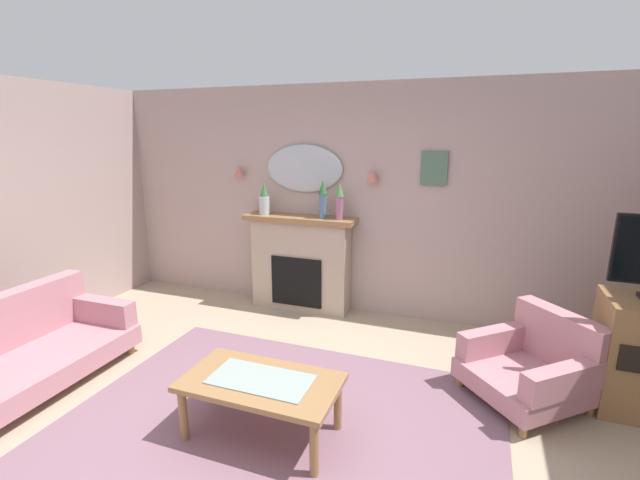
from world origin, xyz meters
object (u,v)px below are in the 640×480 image
Objects in this scene: mantel_vase_left at (264,201)px; wall_mirror at (304,168)px; mantel_vase_right at (323,198)px; armchair_beside_couch at (534,364)px; wall_sconce_left at (239,171)px; fireplace at (300,264)px; coffee_table at (261,387)px; floral_couch at (18,352)px; framed_picture at (434,168)px; mantel_vase_centre at (340,200)px; wall_sconce_right at (373,175)px.

wall_mirror reaches higher than mantel_vase_left.
mantel_vase_right is 0.38× the size of armchair_beside_couch.
armchair_beside_couch is at bearing -19.68° from wall_sconce_left.
fireplace is 1.38m from wall_sconce_left.
floral_couch reaches higher than coffee_table.
coffee_table is (-0.85, -2.42, -1.37)m from framed_picture.
wall_mirror is 0.85m from wall_sconce_left.
wall_sconce_left is 0.39× the size of framed_picture.
mantel_vase_centre reaches higher than fireplace.
mantel_vase_right is at bearing -29.54° from wall_mirror.
coffee_table is (1.50, -2.36, -1.28)m from wall_sconce_left.
mantel_vase_centre is (0.50, -0.03, 0.82)m from fireplace.
wall_mirror reaches higher than mantel_vase_centre.
mantel_vase_centre is 2.46m from coffee_table.
wall_sconce_left reaches higher than coffee_table.
wall_mirror reaches higher than floral_couch.
mantel_vase_right reaches higher than fireplace.
armchair_beside_couch is (1.01, -1.26, -1.44)m from framed_picture.
fireplace is 3.24× the size of mantel_vase_centre.
wall_sconce_right reaches higher than mantel_vase_right.
wall_mirror is (0.45, 0.17, 0.38)m from mantel_vase_left.
wall_sconce_left is (-1.35, 0.12, 0.27)m from mantel_vase_centre.
floral_couch is (-2.43, -2.52, -1.34)m from wall_sconce_right.
mantel_vase_left is 2.83m from floral_couch.
mantel_vase_left reaches higher than coffee_table.
coffee_table is at bearing 3.90° from floral_couch.
mantel_vase_right reaches higher than coffee_table.
armchair_beside_couch is (2.51, -1.11, -0.27)m from fireplace.
mantel_vase_left is at bearing -176.40° from fireplace.
fireplace is 3.61× the size of mantel_vase_left.
mantel_vase_centre is at bearing -161.08° from wall_sconce_right.
fireplace is 2.37m from coffee_table.
framed_picture is (1.95, 0.18, 0.42)m from mantel_vase_left.
mantel_vase_centre is 3.35m from floral_couch.
mantel_vase_right is at bearing -5.96° from wall_sconce_left.
mantel_vase_left is 0.53m from wall_sconce_left.
wall_sconce_right is (0.35, 0.12, 0.27)m from mantel_vase_centre.
coffee_table is at bearing -94.86° from wall_sconce_right.
wall_sconce_left reaches higher than mantel_vase_right.
framed_picture reaches higher than mantel_vase_right.
wall_sconce_left and wall_sconce_right have the same top height.
wall_sconce_right is 0.39× the size of framed_picture.
wall_sconce_left is at bearing 73.89° from floral_couch.
mantel_vase_centre is 2.52m from armchair_beside_couch.
floral_couch is (-1.88, -2.40, -1.08)m from mantel_vase_right.
wall_mirror is at bearing 105.04° from coffee_table.
coffee_table is (0.65, -2.27, -0.19)m from fireplace.
mantel_vase_right is 3.23m from floral_couch.
mantel_vase_left is (-0.45, -0.03, 0.76)m from fireplace.
mantel_vase_right reaches higher than mantel_vase_centre.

